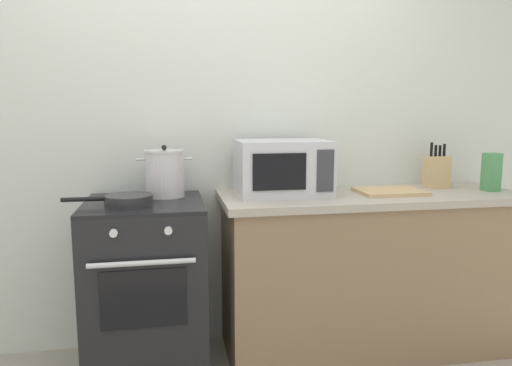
% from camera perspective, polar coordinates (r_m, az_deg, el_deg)
% --- Properties ---
extents(back_wall, '(4.40, 0.10, 2.50)m').
position_cam_1_polar(back_wall, '(2.88, -0.07, 6.05)').
color(back_wall, silver).
rests_on(back_wall, ground_plane).
extents(lower_cabinet_right, '(1.64, 0.56, 0.88)m').
position_cam_1_polar(lower_cabinet_right, '(2.88, 13.31, -10.67)').
color(lower_cabinet_right, '#8C7051').
rests_on(lower_cabinet_right, ground_plane).
extents(countertop_right, '(1.70, 0.60, 0.04)m').
position_cam_1_polar(countertop_right, '(2.76, 13.64, -1.61)').
color(countertop_right, '#ADA393').
rests_on(countertop_right, lower_cabinet_right).
extents(stove, '(0.60, 0.64, 0.92)m').
position_cam_1_polar(stove, '(2.62, -12.93, -12.10)').
color(stove, black).
rests_on(stove, ground_plane).
extents(stock_pot, '(0.30, 0.21, 0.28)m').
position_cam_1_polar(stock_pot, '(2.61, -10.85, 1.15)').
color(stock_pot, silver).
rests_on(stock_pot, stove).
extents(frying_pan, '(0.43, 0.23, 0.05)m').
position_cam_1_polar(frying_pan, '(2.43, -15.12, -1.95)').
color(frying_pan, '#28282B').
rests_on(frying_pan, stove).
extents(microwave, '(0.50, 0.37, 0.30)m').
position_cam_1_polar(microwave, '(2.63, 3.19, 1.86)').
color(microwave, silver).
rests_on(microwave, countertop_right).
extents(cutting_board, '(0.36, 0.26, 0.02)m').
position_cam_1_polar(cutting_board, '(2.78, 15.73, -0.99)').
color(cutting_board, tan).
rests_on(cutting_board, countertop_right).
extents(knife_block, '(0.13, 0.10, 0.27)m').
position_cam_1_polar(knife_block, '(3.07, 20.79, 1.31)').
color(knife_block, tan).
rests_on(knife_block, countertop_right).
extents(pasta_box, '(0.08, 0.08, 0.22)m').
position_cam_1_polar(pasta_box, '(3.06, 26.31, 1.18)').
color(pasta_box, '#4C9356').
rests_on(pasta_box, countertop_right).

